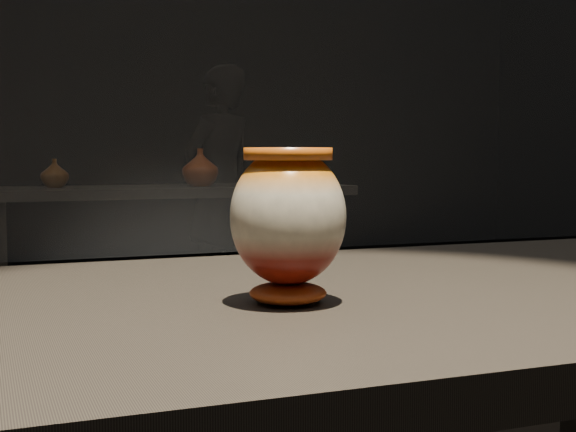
{
  "coord_description": "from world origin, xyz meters",
  "views": [
    {
      "loc": [
        -0.29,
        -0.94,
        1.08
      ],
      "look_at": [
        0.05,
        -0.06,
        1.01
      ],
      "focal_mm": 50.0,
      "sensor_mm": 36.0,
      "label": 1
    }
  ],
  "objects": [
    {
      "name": "main_vase",
      "position": [
        0.05,
        -0.06,
        1.0
      ],
      "size": [
        0.16,
        0.16,
        0.19
      ],
      "rotation": [
        0.0,
        0.0,
        -0.2
      ],
      "color": "maroon",
      "rests_on": "display_plinth"
    },
    {
      "name": "back_shelf",
      "position": [
        0.64,
        3.29,
        0.64
      ],
      "size": [
        2.0,
        0.6,
        0.9
      ],
      "color": "black",
      "rests_on": "ground"
    },
    {
      "name": "back_vase_left",
      "position": [
        0.08,
        3.33,
        0.97
      ],
      "size": [
        0.18,
        0.18,
        0.15
      ],
      "primitive_type": "imported",
      "rotation": [
        0.0,
        0.0,
        1.93
      ],
      "color": "brown",
      "rests_on": "back_shelf"
    },
    {
      "name": "back_vase_mid",
      "position": [
        0.82,
        3.23,
        1.0
      ],
      "size": [
        0.27,
        0.27,
        0.2
      ],
      "primitive_type": "imported",
      "rotation": [
        0.0,
        0.0,
        5.56
      ],
      "color": "maroon",
      "rests_on": "back_shelf"
    },
    {
      "name": "back_vase_right",
      "position": [
        1.25,
        3.26,
        0.96
      ],
      "size": [
        0.06,
        0.06,
        0.12
      ],
      "primitive_type": "cylinder",
      "color": "brown",
      "rests_on": "back_shelf"
    },
    {
      "name": "visitor",
      "position": [
        1.25,
        4.32,
        0.84
      ],
      "size": [
        0.73,
        0.65,
        1.67
      ],
      "primitive_type": "imported",
      "rotation": [
        0.0,
        0.0,
        3.65
      ],
      "color": "black",
      "rests_on": "ground"
    }
  ]
}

